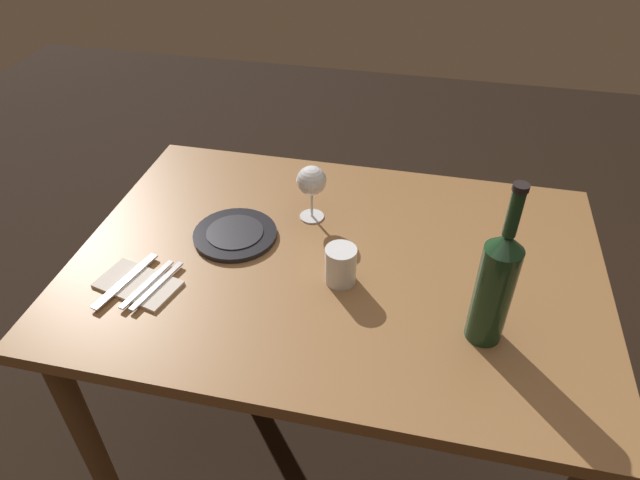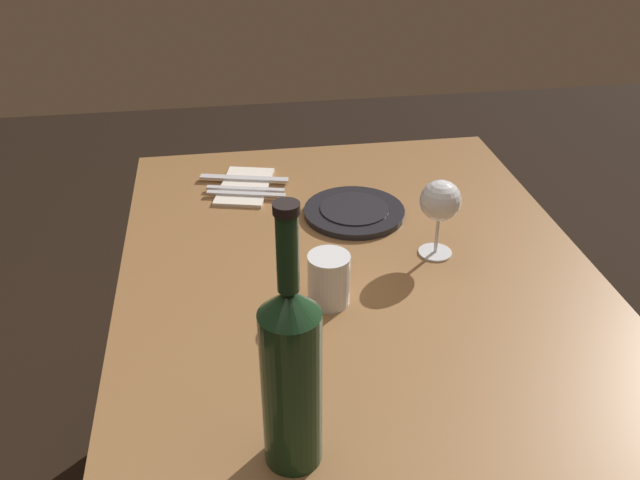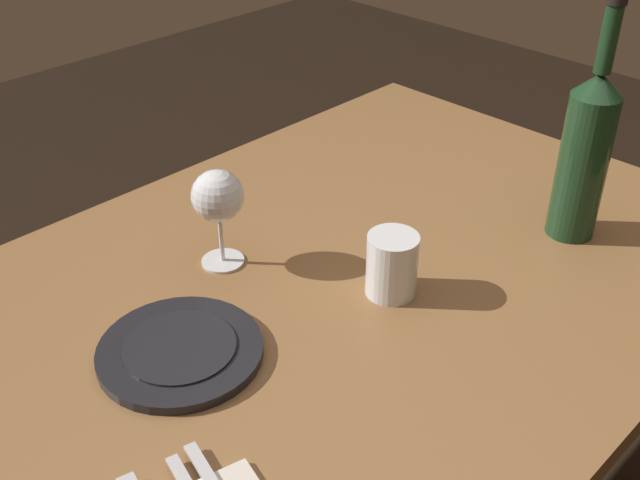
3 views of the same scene
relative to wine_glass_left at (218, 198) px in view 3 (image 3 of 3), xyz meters
name	(u,v)px [view 3 (image 3 of 3)]	position (x,y,z in m)	size (l,w,h in m)	color
dining_table	(343,324)	(-0.10, 0.16, -0.20)	(1.30, 0.90, 0.74)	olive
wine_glass_left	(218,198)	(0.00, 0.00, 0.00)	(0.08, 0.08, 0.16)	white
wine_bottle	(585,152)	(-0.45, 0.34, 0.03)	(0.08, 0.08, 0.38)	#19381E
water_tumbler	(392,267)	(-0.12, 0.23, -0.07)	(0.07, 0.07, 0.10)	white
dinner_plate	(180,351)	(0.18, 0.13, -0.11)	(0.22, 0.22, 0.02)	black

